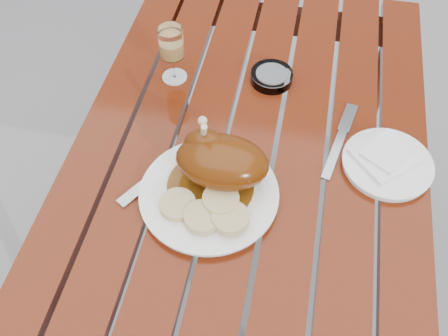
# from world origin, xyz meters

# --- Properties ---
(ground) EXTENTS (60.00, 60.00, 0.00)m
(ground) POSITION_xyz_m (0.00, 0.00, 0.00)
(ground) COLOR slate
(ground) RESTS_ON ground
(table) EXTENTS (0.80, 1.20, 0.75)m
(table) POSITION_xyz_m (0.00, 0.00, 0.38)
(table) COLOR #65230C
(table) RESTS_ON ground
(dinner_plate) EXTENTS (0.39, 0.39, 0.02)m
(dinner_plate) POSITION_xyz_m (-0.06, -0.19, 0.76)
(dinner_plate) COLOR white
(dinner_plate) RESTS_ON table
(roast_duck) EXTENTS (0.21, 0.19, 0.14)m
(roast_duck) POSITION_xyz_m (-0.05, -0.15, 0.82)
(roast_duck) COLOR #5B320A
(roast_duck) RESTS_ON dinner_plate
(bread_dumplings) EXTENTS (0.19, 0.12, 0.03)m
(bread_dumplings) POSITION_xyz_m (-0.05, -0.25, 0.78)
(bread_dumplings) COLOR #D2BB80
(bread_dumplings) RESTS_ON dinner_plate
(wine_glass) EXTENTS (0.08, 0.08, 0.15)m
(wine_glass) POSITION_xyz_m (-0.23, 0.15, 0.82)
(wine_glass) COLOR #F4C46F
(wine_glass) RESTS_ON table
(side_plate) EXTENTS (0.21, 0.21, 0.02)m
(side_plate) POSITION_xyz_m (0.31, -0.04, 0.76)
(side_plate) COLOR white
(side_plate) RESTS_ON table
(napkin) EXTENTS (0.16, 0.16, 0.01)m
(napkin) POSITION_xyz_m (0.30, -0.03, 0.77)
(napkin) COLOR white
(napkin) RESTS_ON side_plate
(ashtray) EXTENTS (0.14, 0.14, 0.03)m
(ashtray) POSITION_xyz_m (0.02, 0.19, 0.76)
(ashtray) COLOR #B2B7BC
(ashtray) RESTS_ON table
(fork) EXTENTS (0.13, 0.19, 0.01)m
(fork) POSITION_xyz_m (-0.19, -0.17, 0.75)
(fork) COLOR gray
(fork) RESTS_ON table
(knife) EXTENTS (0.06, 0.21, 0.01)m
(knife) POSITION_xyz_m (0.20, -0.00, 0.75)
(knife) COLOR gray
(knife) RESTS_ON table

